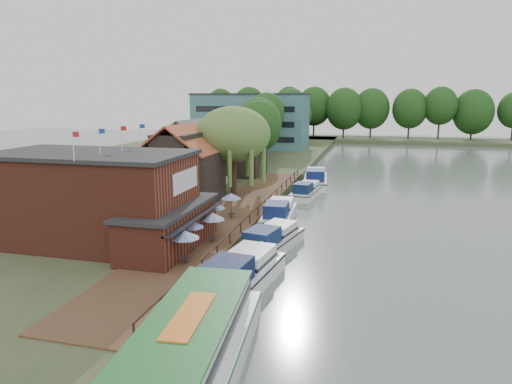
% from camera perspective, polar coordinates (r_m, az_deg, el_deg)
% --- Properties ---
extents(ground, '(260.00, 260.00, 0.00)m').
position_cam_1_polar(ground, '(34.40, 4.78, -9.39)').
color(ground, '#4C5854').
rests_on(ground, ground).
extents(land_bank, '(50.00, 140.00, 1.00)m').
position_cam_1_polar(land_bank, '(76.32, -13.29, 2.49)').
color(land_bank, '#384728').
rests_on(land_bank, ground).
extents(quay_deck, '(6.00, 50.00, 0.10)m').
position_cam_1_polar(quay_deck, '(45.16, -3.09, -2.80)').
color(quay_deck, '#47301E').
rests_on(quay_deck, land_bank).
extents(quay_rail, '(0.20, 49.00, 1.00)m').
position_cam_1_polar(quay_rail, '(44.80, 0.39, -2.30)').
color(quay_rail, black).
rests_on(quay_rail, land_bank).
extents(pub, '(20.00, 11.00, 7.30)m').
position_cam_1_polar(pub, '(37.00, -17.26, -0.85)').
color(pub, maroon).
rests_on(pub, land_bank).
extents(hotel_block, '(25.40, 12.40, 12.30)m').
position_cam_1_polar(hotel_block, '(105.37, -0.59, 8.92)').
color(hotel_block, '#38666B').
rests_on(hotel_block, land_bank).
extents(cottage_a, '(8.60, 7.60, 8.50)m').
position_cam_1_polar(cottage_a, '(50.44, -9.40, 3.47)').
color(cottage_a, black).
rests_on(cottage_a, land_bank).
extents(cottage_b, '(9.60, 8.60, 8.50)m').
position_cam_1_polar(cottage_b, '(60.73, -8.21, 4.90)').
color(cottage_b, beige).
rests_on(cottage_b, land_bank).
extents(cottage_c, '(7.60, 7.60, 8.50)m').
position_cam_1_polar(cottage_c, '(67.83, -2.15, 5.72)').
color(cottage_c, black).
rests_on(cottage_c, land_bank).
extents(willow, '(8.60, 8.60, 10.43)m').
position_cam_1_polar(willow, '(53.40, -2.82, 5.11)').
color(willow, '#476B2D').
rests_on(willow, land_bank).
extents(umbrella_0, '(2.12, 2.12, 2.38)m').
position_cam_1_polar(umbrella_0, '(31.94, -8.89, -6.82)').
color(umbrella_0, navy).
rests_on(umbrella_0, quay_deck).
extents(umbrella_1, '(2.02, 2.02, 2.38)m').
position_cam_1_polar(umbrella_1, '(34.47, -8.15, -5.40)').
color(umbrella_1, navy).
rests_on(umbrella_1, quay_deck).
extents(umbrella_2, '(1.95, 1.95, 2.38)m').
position_cam_1_polar(umbrella_2, '(36.35, -5.42, -4.43)').
color(umbrella_2, navy).
rests_on(umbrella_2, quay_deck).
extents(umbrella_3, '(2.09, 2.09, 2.38)m').
position_cam_1_polar(umbrella_3, '(39.94, -5.31, -2.94)').
color(umbrella_3, navy).
rests_on(umbrella_3, quay_deck).
extents(umbrella_4, '(1.97, 1.97, 2.38)m').
position_cam_1_polar(umbrella_4, '(43.54, -3.11, -1.67)').
color(umbrella_4, navy).
rests_on(umbrella_4, quay_deck).
extents(cruiser_0, '(4.85, 11.13, 2.65)m').
position_cam_1_polar(cruiser_0, '(30.16, -1.96, -9.77)').
color(cruiser_0, white).
rests_on(cruiser_0, ground).
extents(cruiser_1, '(5.02, 10.00, 2.31)m').
position_cam_1_polar(cruiser_1, '(37.56, 1.95, -5.65)').
color(cruiser_1, silver).
rests_on(cruiser_1, ground).
extents(cruiser_2, '(3.78, 10.01, 2.38)m').
position_cam_1_polar(cruiser_2, '(46.06, 2.87, -2.32)').
color(cruiser_2, white).
rests_on(cruiser_2, ground).
extents(cruiser_3, '(3.86, 9.18, 2.12)m').
position_cam_1_polar(cruiser_3, '(57.69, 6.32, 0.37)').
color(cruiser_3, white).
rests_on(cruiser_3, ground).
extents(cruiser_4, '(4.63, 11.15, 2.67)m').
position_cam_1_polar(cruiser_4, '(65.18, 7.44, 1.90)').
color(cruiser_4, white).
rests_on(cruiser_4, ground).
extents(tour_boat, '(5.62, 15.56, 3.33)m').
position_cam_1_polar(tour_boat, '(20.54, -8.82, -19.87)').
color(tour_boat, silver).
rests_on(tour_boat, ground).
extents(swan, '(0.44, 0.44, 0.44)m').
position_cam_1_polar(swan, '(24.69, -8.99, -17.93)').
color(swan, white).
rests_on(swan, ground).
extents(bank_tree_0, '(7.41, 7.41, 11.00)m').
position_cam_1_polar(bank_tree_0, '(76.47, 0.42, 7.35)').
color(bank_tree_0, '#143811').
rests_on(bank_tree_0, land_bank).
extents(bank_tree_1, '(8.32, 8.32, 11.44)m').
position_cam_1_polar(bank_tree_1, '(85.28, 0.37, 7.96)').
color(bank_tree_1, '#143811').
rests_on(bank_tree_1, land_bank).
extents(bank_tree_2, '(7.18, 7.18, 12.36)m').
position_cam_1_polar(bank_tree_2, '(93.55, 1.34, 8.57)').
color(bank_tree_2, '#143811').
rests_on(bank_tree_2, land_bank).
extents(bank_tree_3, '(6.99, 6.99, 11.28)m').
position_cam_1_polar(bank_tree_3, '(111.15, 5.15, 8.76)').
color(bank_tree_3, '#143811').
rests_on(bank_tree_3, land_bank).
extents(bank_tree_4, '(8.23, 8.23, 13.60)m').
position_cam_1_polar(bank_tree_4, '(117.76, 4.48, 9.50)').
color(bank_tree_4, '#143811').
rests_on(bank_tree_4, land_bank).
extents(bank_tree_5, '(7.28, 7.28, 14.27)m').
position_cam_1_polar(bank_tree_5, '(126.10, 4.13, 9.81)').
color(bank_tree_5, '#143811').
rests_on(bank_tree_5, land_bank).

